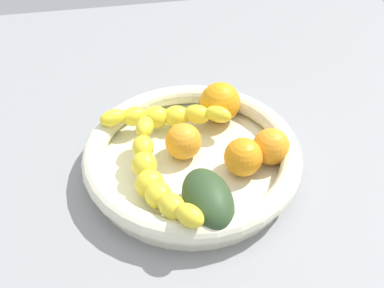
{
  "coord_description": "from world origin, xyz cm",
  "views": [
    {
      "loc": [
        -8.45,
        -43.53,
        47.89
      ],
      "look_at": [
        0.0,
        0.0,
        7.78
      ],
      "focal_mm": 39.07,
      "sensor_mm": 36.0,
      "label": 1
    }
  ],
  "objects_px": {
    "orange_front": "(243,157)",
    "orange_mid_left": "(220,102)",
    "banana_draped_left": "(166,116)",
    "avocado_dark": "(207,199)",
    "banana_draped_right": "(155,177)",
    "fruit_bowl": "(192,155)",
    "orange_mid_right": "(183,141)",
    "orange_rear": "(271,146)"
  },
  "relations": [
    {
      "from": "banana_draped_left",
      "to": "orange_front",
      "type": "bearing_deg",
      "value": -49.78
    },
    {
      "from": "avocado_dark",
      "to": "fruit_bowl",
      "type": "bearing_deg",
      "value": 89.9
    },
    {
      "from": "banana_draped_right",
      "to": "orange_mid_left",
      "type": "xyz_separation_m",
      "value": [
        0.12,
        0.14,
        0.0
      ]
    },
    {
      "from": "banana_draped_right",
      "to": "orange_mid_right",
      "type": "height_order",
      "value": "banana_draped_right"
    },
    {
      "from": "banana_draped_right",
      "to": "orange_mid_right",
      "type": "xyz_separation_m",
      "value": [
        0.05,
        0.07,
        -0.0
      ]
    },
    {
      "from": "orange_rear",
      "to": "orange_mid_left",
      "type": "bearing_deg",
      "value": 114.0
    },
    {
      "from": "banana_draped_right",
      "to": "orange_mid_right",
      "type": "relative_size",
      "value": 3.99
    },
    {
      "from": "fruit_bowl",
      "to": "orange_mid_right",
      "type": "bearing_deg",
      "value": 132.66
    },
    {
      "from": "fruit_bowl",
      "to": "orange_mid_right",
      "type": "relative_size",
      "value": 5.9
    },
    {
      "from": "banana_draped_right",
      "to": "orange_front",
      "type": "relative_size",
      "value": 3.91
    },
    {
      "from": "banana_draped_left",
      "to": "orange_mid_right",
      "type": "distance_m",
      "value": 0.06
    },
    {
      "from": "banana_draped_right",
      "to": "avocado_dark",
      "type": "relative_size",
      "value": 2.19
    },
    {
      "from": "fruit_bowl",
      "to": "orange_mid_left",
      "type": "relative_size",
      "value": 4.87
    },
    {
      "from": "fruit_bowl",
      "to": "avocado_dark",
      "type": "xyz_separation_m",
      "value": [
        -0.0,
        -0.1,
        0.02
      ]
    },
    {
      "from": "fruit_bowl",
      "to": "orange_mid_right",
      "type": "xyz_separation_m",
      "value": [
        -0.01,
        0.01,
        0.02
      ]
    },
    {
      "from": "orange_mid_left",
      "to": "orange_front",
      "type": "bearing_deg",
      "value": -88.63
    },
    {
      "from": "orange_rear",
      "to": "avocado_dark",
      "type": "distance_m",
      "value": 0.14
    },
    {
      "from": "orange_mid_right",
      "to": "avocado_dark",
      "type": "distance_m",
      "value": 0.12
    },
    {
      "from": "fruit_bowl",
      "to": "orange_rear",
      "type": "xyz_separation_m",
      "value": [
        0.11,
        -0.02,
        0.02
      ]
    },
    {
      "from": "orange_rear",
      "to": "fruit_bowl",
      "type": "bearing_deg",
      "value": 168.15
    },
    {
      "from": "fruit_bowl",
      "to": "orange_rear",
      "type": "height_order",
      "value": "orange_rear"
    },
    {
      "from": "orange_rear",
      "to": "banana_draped_right",
      "type": "bearing_deg",
      "value": -169.6
    },
    {
      "from": "banana_draped_right",
      "to": "orange_front",
      "type": "height_order",
      "value": "banana_draped_right"
    },
    {
      "from": "orange_front",
      "to": "orange_mid_left",
      "type": "xyz_separation_m",
      "value": [
        -0.0,
        0.12,
        0.01
      ]
    },
    {
      "from": "fruit_bowl",
      "to": "orange_rear",
      "type": "bearing_deg",
      "value": -11.85
    },
    {
      "from": "banana_draped_right",
      "to": "avocado_dark",
      "type": "height_order",
      "value": "banana_draped_right"
    },
    {
      "from": "fruit_bowl",
      "to": "banana_draped_right",
      "type": "distance_m",
      "value": 0.09
    },
    {
      "from": "banana_draped_left",
      "to": "orange_front",
      "type": "distance_m",
      "value": 0.14
    },
    {
      "from": "banana_draped_right",
      "to": "orange_mid_right",
      "type": "distance_m",
      "value": 0.08
    },
    {
      "from": "banana_draped_left",
      "to": "orange_rear",
      "type": "xyz_separation_m",
      "value": [
        0.14,
        -0.1,
        -0.0
      ]
    },
    {
      "from": "banana_draped_left",
      "to": "orange_mid_right",
      "type": "height_order",
      "value": "orange_mid_right"
    },
    {
      "from": "banana_draped_left",
      "to": "orange_mid_right",
      "type": "relative_size",
      "value": 3.82
    },
    {
      "from": "orange_mid_right",
      "to": "orange_rear",
      "type": "height_order",
      "value": "same"
    },
    {
      "from": "orange_front",
      "to": "orange_mid_left",
      "type": "relative_size",
      "value": 0.84
    },
    {
      "from": "orange_front",
      "to": "avocado_dark",
      "type": "xyz_separation_m",
      "value": [
        -0.07,
        -0.07,
        0.0
      ]
    },
    {
      "from": "banana_draped_left",
      "to": "orange_rear",
      "type": "height_order",
      "value": "orange_rear"
    },
    {
      "from": "banana_draped_left",
      "to": "avocado_dark",
      "type": "xyz_separation_m",
      "value": [
        0.03,
        -0.17,
        -0.0
      ]
    },
    {
      "from": "banana_draped_left",
      "to": "orange_rear",
      "type": "relative_size",
      "value": 3.83
    },
    {
      "from": "fruit_bowl",
      "to": "avocado_dark",
      "type": "distance_m",
      "value": 0.11
    },
    {
      "from": "orange_mid_left",
      "to": "orange_rear",
      "type": "height_order",
      "value": "orange_mid_left"
    },
    {
      "from": "avocado_dark",
      "to": "orange_front",
      "type": "bearing_deg",
      "value": 44.99
    },
    {
      "from": "banana_draped_left",
      "to": "banana_draped_right",
      "type": "distance_m",
      "value": 0.13
    }
  ]
}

